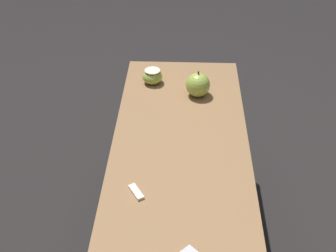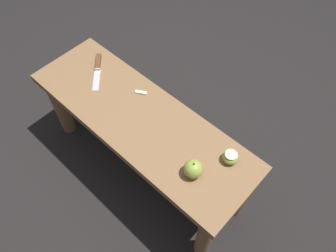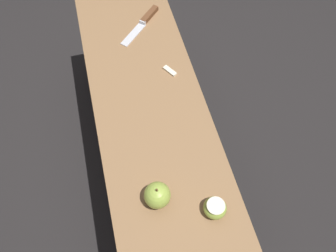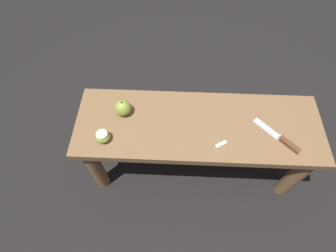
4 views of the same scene
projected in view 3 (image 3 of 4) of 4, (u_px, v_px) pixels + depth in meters
The scene contains 6 objects.
ground_plane at pixel (153, 155), 1.60m from camera, with size 8.00×8.00×0.00m, color black.
wooden_bench at pixel (149, 114), 1.27m from camera, with size 1.20×0.40×0.48m.
knife at pixel (145, 20), 1.37m from camera, with size 0.19×0.19×0.02m.
apple_whole at pixel (157, 195), 0.96m from camera, with size 0.08×0.08×0.09m.
apple_cut at pixel (215, 208), 0.95m from camera, with size 0.07×0.07×0.05m.
apple_slice_near_knife at pixel (170, 71), 1.24m from camera, with size 0.06×0.05×0.01m.
Camera 3 is at (0.67, -0.10, 1.45)m, focal length 35.00 mm.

